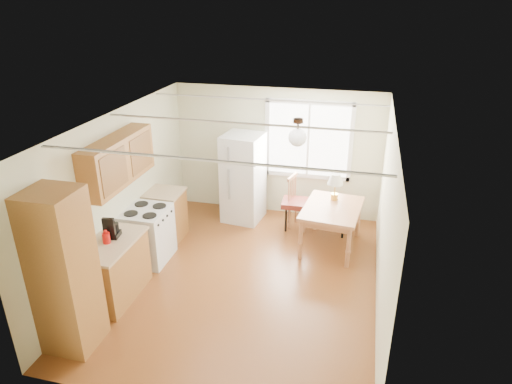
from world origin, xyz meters
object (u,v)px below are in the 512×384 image
(refrigerator, at_px, (243,178))
(chair, at_px, (296,198))
(bench, at_px, (316,205))
(dining_table, at_px, (332,213))

(refrigerator, xyz_separation_m, chair, (1.04, -0.10, -0.27))
(bench, xyz_separation_m, chair, (-0.38, 0.07, 0.07))
(bench, distance_m, dining_table, 0.66)
(dining_table, bearing_deg, chair, 144.99)
(bench, bearing_deg, chair, 167.15)
(bench, height_order, dining_table, dining_table)
(dining_table, xyz_separation_m, chair, (-0.71, 0.62, -0.09))
(chair, bearing_deg, refrigerator, -171.95)
(refrigerator, bearing_deg, bench, 0.46)
(bench, bearing_deg, dining_table, -61.65)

